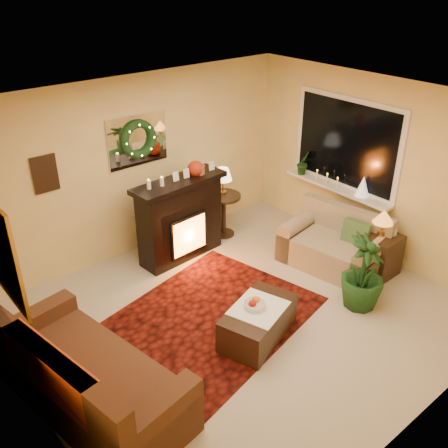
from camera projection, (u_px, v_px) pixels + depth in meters
floor at (242, 316)px, 6.21m from camera, size 5.00×5.00×0.00m
ceiling at (246, 109)px, 4.99m from camera, size 5.00×5.00×0.00m
wall_back at (139, 167)px, 7.12m from camera, size 5.00×5.00×0.00m
wall_front at (427, 323)px, 4.07m from camera, size 5.00×5.00×0.00m
wall_left at (22, 313)px, 4.19m from camera, size 4.50×4.50×0.00m
wall_right at (376, 170)px, 7.01m from camera, size 4.50×4.50×0.00m
area_rug at (207, 319)px, 6.13m from camera, size 2.97×2.47×0.01m
sofa at (90, 370)px, 4.80m from camera, size 1.28×2.24×0.91m
red_throw at (77, 364)px, 4.83m from camera, size 0.76×1.23×0.02m
fireplace at (180, 223)px, 7.22m from camera, size 1.28×0.49×1.15m
poinsettia at (195, 169)px, 7.05m from camera, size 0.23×0.23×0.23m
mantel_candle_a at (149, 186)px, 6.61m from camera, size 0.06×0.06×0.17m
mantel_candle_b at (162, 183)px, 6.70m from camera, size 0.06×0.06×0.17m
mantel_mirror at (137, 140)px, 6.92m from camera, size 0.92×0.02×0.72m
wreath at (139, 140)px, 6.89m from camera, size 0.55×0.11×0.55m
wall_art at (45, 174)px, 6.23m from camera, size 0.32×0.03×0.48m
gold_mirror at (1, 252)px, 4.19m from camera, size 0.03×0.84×1.00m
loveseat at (334, 240)px, 7.03m from camera, size 1.04×1.53×0.82m
window_frame at (346, 144)px, 7.26m from camera, size 0.03×1.86×1.36m
window_glass at (346, 144)px, 7.25m from camera, size 0.02×1.70×1.22m
window_sill at (337, 188)px, 7.52m from camera, size 0.22×1.86×0.04m
mini_tree at (363, 186)px, 7.16m from camera, size 0.21×0.21×0.31m
sill_plant at (303, 162)px, 7.87m from camera, size 0.27×0.21×0.49m
side_table_round at (224, 216)px, 7.89m from camera, size 0.66×0.66×0.69m
lamp_cream at (223, 183)px, 7.66m from camera, size 0.28×0.28×0.44m
end_table_square at (378, 256)px, 6.94m from camera, size 0.50×0.50×0.60m
lamp_tiffany at (382, 226)px, 6.71m from camera, size 0.28×0.28×0.42m
coffee_table at (258, 323)px, 5.76m from camera, size 1.11×0.83×0.41m
fruit_bowl at (255, 305)px, 5.66m from camera, size 0.25×0.25×0.06m
floor_palm at (363, 276)px, 6.19m from camera, size 2.11×2.11×2.94m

